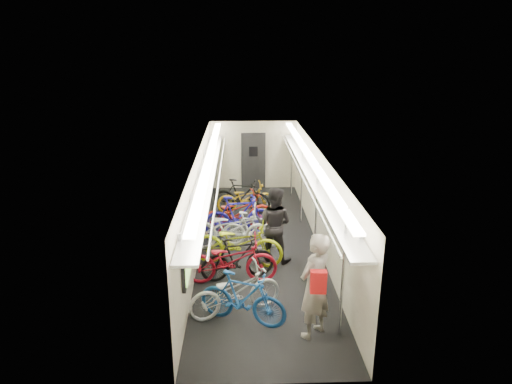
{
  "coord_description": "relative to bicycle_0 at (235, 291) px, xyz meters",
  "views": [
    {
      "loc": [
        -0.48,
        -10.67,
        4.91
      ],
      "look_at": [
        -0.05,
        0.92,
        1.15
      ],
      "focal_mm": 32.0,
      "sensor_mm": 36.0,
      "label": 1
    }
  ],
  "objects": [
    {
      "name": "train_car_shell",
      "position": [
        0.23,
        3.78,
        1.18
      ],
      "size": [
        10.0,
        10.0,
        10.0
      ],
      "color": "black",
      "rests_on": "ground"
    },
    {
      "name": "bicycle_4",
      "position": [
        0.06,
        2.04,
        0.07
      ],
      "size": [
        2.2,
        1.14,
        1.1
      ],
      "primitive_type": "imported",
      "rotation": [
        0.0,
        0.0,
        1.37
      ],
      "color": "#B1BE11",
      "rests_on": "ground"
    },
    {
      "name": "bicycle_6",
      "position": [
        -0.12,
        2.87,
        0.09
      ],
      "size": [
        2.24,
        0.96,
        1.14
      ],
      "primitive_type": "imported",
      "rotation": [
        0.0,
        0.0,
        1.47
      ],
      "color": "silver",
      "rests_on": "ground"
    },
    {
      "name": "bicycle_5",
      "position": [
        0.42,
        3.07,
        -0.02
      ],
      "size": [
        1.59,
        0.66,
        0.92
      ],
      "primitive_type": "imported",
      "rotation": [
        0.0,
        0.0,
        1.42
      ],
      "color": "white",
      "rests_on": "ground"
    },
    {
      "name": "passenger_mid",
      "position": [
        0.9,
        2.29,
        0.42
      ],
      "size": [
        1.07,
        0.97,
        1.8
      ],
      "primitive_type": "imported",
      "rotation": [
        0.0,
        0.0,
        2.74
      ],
      "color": "black",
      "rests_on": "ground"
    },
    {
      "name": "passenger_near",
      "position": [
        1.38,
        -0.71,
        0.48
      ],
      "size": [
        0.83,
        0.82,
        1.93
      ],
      "primitive_type": "imported",
      "rotation": [
        0.0,
        0.0,
        3.9
      ],
      "color": "gray",
      "rests_on": "ground"
    },
    {
      "name": "bicycle_9",
      "position": [
        0.17,
        5.5,
        0.05
      ],
      "size": [
        1.84,
        0.96,
        1.06
      ],
      "primitive_type": "imported",
      "rotation": [
        0.0,
        0.0,
        1.3
      ],
      "color": "black",
      "rests_on": "ground"
    },
    {
      "name": "bicycle_0",
      "position": [
        0.0,
        0.0,
        0.0
      ],
      "size": [
        1.94,
        1.26,
        0.96
      ],
      "primitive_type": "imported",
      "rotation": [
        0.0,
        0.0,
        1.94
      ],
      "color": "#B1B1B6",
      "rests_on": "ground"
    },
    {
      "name": "bicycle_1",
      "position": [
        0.14,
        -0.3,
        0.03
      ],
      "size": [
        1.74,
        1.09,
        1.01
      ],
      "primitive_type": "imported",
      "rotation": [
        0.0,
        0.0,
        1.18
      ],
      "color": "#194D99",
      "rests_on": "ground"
    },
    {
      "name": "backpack",
      "position": [
        1.35,
        -1.13,
        0.8
      ],
      "size": [
        0.27,
        0.16,
        0.38
      ],
      "primitive_type": "cube",
      "rotation": [
        0.0,
        0.0,
        -0.08
      ],
      "color": "red",
      "rests_on": "passenger_near"
    },
    {
      "name": "bicycle_3",
      "position": [
        0.05,
        1.36,
        0.01
      ],
      "size": [
        1.7,
        0.82,
        0.99
      ],
      "primitive_type": "imported",
      "rotation": [
        0.0,
        0.0,
        1.8
      ],
      "color": "black",
      "rests_on": "ground"
    },
    {
      "name": "bicycle_10",
      "position": [
        0.29,
        5.55,
        -0.02
      ],
      "size": [
        1.82,
        0.88,
        0.92
      ],
      "primitive_type": "imported",
      "rotation": [
        0.0,
        0.0,
        1.73
      ],
      "color": "gold",
      "rests_on": "ground"
    },
    {
      "name": "bicycle_7",
      "position": [
        0.07,
        3.77,
        0.08
      ],
      "size": [
        1.92,
        0.81,
        1.12
      ],
      "primitive_type": "imported",
      "rotation": [
        0.0,
        0.0,
        1.73
      ],
      "color": "#1F1998",
      "rests_on": "ground"
    },
    {
      "name": "bicycle_8",
      "position": [
        0.01,
        3.99,
        0.07
      ],
      "size": [
        2.22,
        1.4,
        1.1
      ],
      "primitive_type": "imported",
      "rotation": [
        0.0,
        0.0,
        1.92
      ],
      "color": "maroon",
      "rests_on": "ground"
    },
    {
      "name": "bicycle_2",
      "position": [
        -0.1,
        1.22,
        0.04
      ],
      "size": [
        2.0,
        0.73,
        1.05
      ],
      "primitive_type": "imported",
      "rotation": [
        0.0,
        0.0,
        1.59
      ],
      "color": "maroon",
      "rests_on": "ground"
    }
  ]
}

